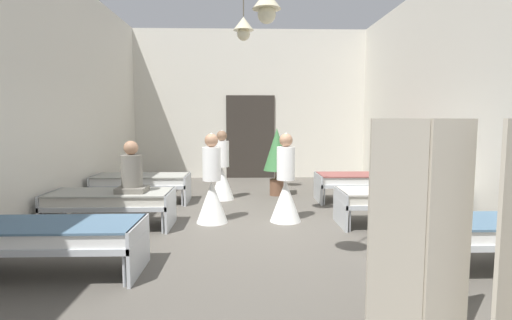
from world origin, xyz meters
The scene contains 14 objects.
ground_plane centered at (0.00, 0.00, -0.05)m, with size 7.26×11.36×0.10m, color #59544C.
room_shell centered at (0.00, 1.37, 2.14)m, with size 7.06×10.96×4.28m.
bed_left_row_0 centered at (-2.28, -1.90, 0.44)m, with size 1.90×0.84×0.57m.
bed_right_row_0 centered at (2.28, -1.90, 0.44)m, with size 1.90×0.84×0.57m.
bed_left_row_1 centered at (-2.28, 0.00, 0.44)m, with size 1.90×0.84×0.57m.
bed_right_row_1 centered at (2.28, 0.00, 0.44)m, with size 1.90×0.84×0.57m.
bed_left_row_2 centered at (-2.28, 1.90, 0.44)m, with size 1.90×0.84×0.57m.
bed_right_row_2 centered at (2.28, 1.90, 0.44)m, with size 1.90×0.84×0.57m.
nurse_near_aisle centered at (-0.72, 0.27, 0.53)m, with size 0.52×0.52×1.49m.
nurse_mid_aisle centered at (0.50, 0.31, 0.53)m, with size 0.52×0.52×1.49m.
nurse_far_aisle centered at (-0.66, 2.19, 0.53)m, with size 0.52×0.52×1.49m.
patient_seated_primary centered at (-1.93, -0.04, 0.87)m, with size 0.44×0.44×0.80m.
potted_plant centered at (0.55, 2.60, 0.96)m, with size 0.59×0.59×1.52m.
privacy_screen centered at (1.33, -3.39, 0.85)m, with size 1.23×0.28×1.70m.
Camera 1 is at (-0.19, -6.16, 1.69)m, focal length 27.73 mm.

